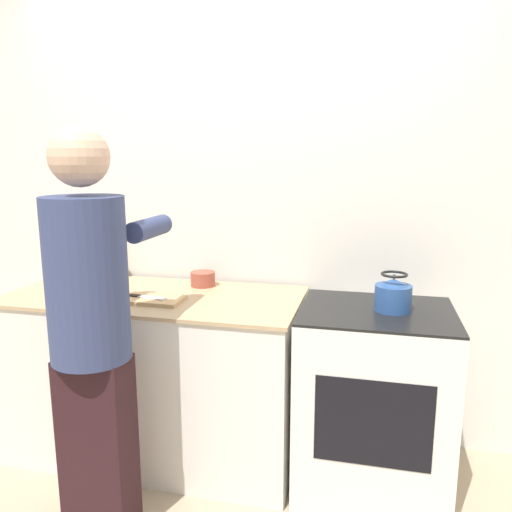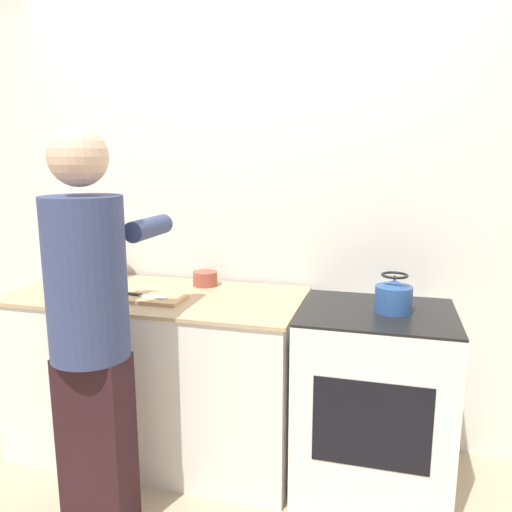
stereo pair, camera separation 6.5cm
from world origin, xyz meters
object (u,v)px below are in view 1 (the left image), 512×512
object	(u,v)px
oven	(373,400)
person	(92,322)
knife	(143,297)
kettle	(393,295)
bowl_prep	(203,279)
canister_jar	(107,264)
cutting_board	(144,299)

from	to	relation	value
oven	person	xyz separation A→B (m)	(-1.12, -0.56, 0.49)
knife	kettle	world-z (taller)	kettle
person	oven	bearing A→B (deg)	26.45
bowl_prep	kettle	bearing A→B (deg)	-15.16
bowl_prep	canister_jar	bearing A→B (deg)	177.76
bowl_prep	canister_jar	size ratio (longest dim) A/B	0.76
kettle	bowl_prep	size ratio (longest dim) A/B	1.30
cutting_board	knife	world-z (taller)	knife
oven	kettle	xyz separation A→B (m)	(0.07, 0.01, 0.52)
knife	kettle	xyz separation A→B (m)	(1.20, 0.07, 0.07)
cutting_board	canister_jar	bearing A→B (deg)	137.87
knife	canister_jar	bearing A→B (deg)	145.78
knife	person	bearing A→B (deg)	-80.12
cutting_board	person	bearing A→B (deg)	-88.98
cutting_board	knife	bearing A→B (deg)	-151.80
person	kettle	size ratio (longest dim) A/B	9.65
person	cutting_board	bearing A→B (deg)	91.02
person	bowl_prep	world-z (taller)	person
kettle	canister_jar	xyz separation A→B (m)	(-1.60, 0.30, 0.00)
person	cutting_board	size ratio (longest dim) A/B	4.35
knife	kettle	distance (m)	1.20
kettle	bowl_prep	distance (m)	1.05
oven	cutting_board	xyz separation A→B (m)	(-1.13, -0.07, 0.44)
person	cutting_board	xyz separation A→B (m)	(-0.01, 0.49, -0.04)
oven	knife	bearing A→B (deg)	-176.50
person	canister_jar	bearing A→B (deg)	115.86
oven	canister_jar	size ratio (longest dim) A/B	5.01
person	kettle	distance (m)	1.31
person	cutting_board	world-z (taller)	person
canister_jar	cutting_board	bearing A→B (deg)	-42.13
cutting_board	canister_jar	world-z (taller)	canister_jar
oven	kettle	bearing A→B (deg)	4.27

